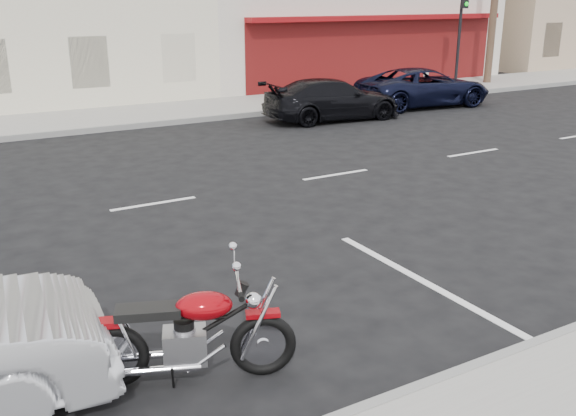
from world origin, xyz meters
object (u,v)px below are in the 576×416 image
object	(u,v)px
motorcycle	(266,332)
suv_far	(424,87)
traffic_light	(461,24)
car_far	(332,99)
fire_hydrant	(426,78)

from	to	relation	value
motorcycle	suv_far	distance (m)	17.21
traffic_light	car_far	bearing A→B (deg)	-159.55
motorcycle	traffic_light	bearing A→B (deg)	62.55
traffic_light	suv_far	bearing A→B (deg)	-148.30
car_far	fire_hydrant	bearing A→B (deg)	-59.78
traffic_light	suv_far	xyz separation A→B (m)	(-3.86, -2.39, -1.91)
fire_hydrant	suv_far	distance (m)	3.48
motorcycle	car_far	xyz separation A→B (m)	(8.31, 11.25, 0.15)
fire_hydrant	motorcycle	distance (m)	20.68
fire_hydrant	suv_far	size ratio (longest dim) A/B	0.15
car_far	traffic_light	bearing A→B (deg)	-65.17
motorcycle	suv_far	bearing A→B (deg)	65.01
fire_hydrant	car_far	bearing A→B (deg)	-154.16
motorcycle	suv_far	xyz separation A→B (m)	(12.48, 11.85, 0.17)
suv_far	car_far	bearing A→B (deg)	104.69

